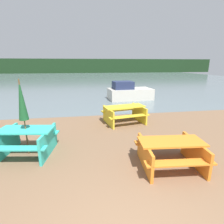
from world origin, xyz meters
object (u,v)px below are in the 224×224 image
Objects in this scene: picnic_table_teal at (27,139)px; boat at (129,92)px; picnic_table_yellow at (124,113)px; umbrella_darkgreen at (22,100)px; picnic_table_orange at (170,151)px.

picnic_table_teal is 0.51× the size of boat.
picnic_table_teal is at bearing -127.71° from boat.
umbrella_darkgreen is at bearing -145.71° from picnic_table_yellow.
picnic_table_yellow is 0.91× the size of umbrella_darkgreen.
boat is at bearing 73.46° from picnic_table_yellow.
picnic_table_yellow is 5.52m from boat.
umbrella_darkgreen is 0.67× the size of boat.
picnic_table_teal is 9.17m from boat.
picnic_table_teal is 4.20m from picnic_table_yellow.
picnic_table_orange is 9.00m from boat.
umbrella_darkgreen is (0.00, 0.00, 1.16)m from picnic_table_teal.
picnic_table_yellow is (-0.38, 3.63, 0.04)m from picnic_table_orange.
umbrella_darkgreen is (-3.85, 1.27, 1.19)m from picnic_table_orange.
picnic_table_yellow is at bearing 34.29° from picnic_table_teal.
umbrella_darkgreen is at bearing -127.71° from boat.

